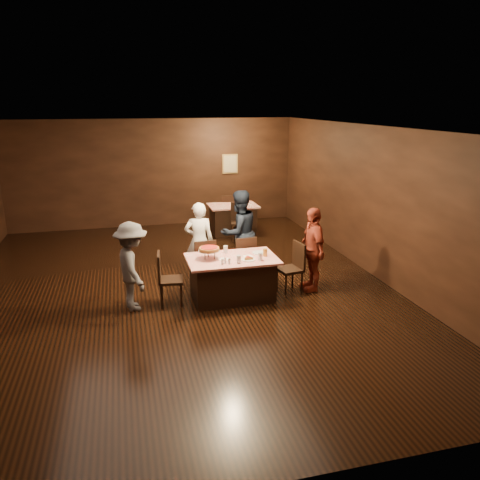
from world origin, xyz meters
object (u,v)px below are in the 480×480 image
object	(u,v)px
diner_red_shirt	(312,249)
diner_white_jacket	(199,241)
chair_far_left	(203,262)
glass_front_right	(260,257)
diner_grey_knit	(132,266)
plate_empty	(259,253)
back_table	(233,219)
pizza_stand	(209,249)
glass_amber	(265,252)
diner_navy_hoodie	(239,233)
chair_far_right	(243,259)
glass_front_left	(239,259)
chair_end_right	(290,268)
chair_end_left	(171,279)
chair_back_near	(239,222)
chair_back_far	(228,211)
glass_back	(226,249)
main_table	(232,278)

from	to	relation	value
diner_red_shirt	diner_white_jacket	bearing A→B (deg)	-116.94
chair_far_left	glass_front_right	world-z (taller)	chair_far_left
diner_grey_knit	plate_empty	distance (m)	2.30
back_table	pizza_stand	distance (m)	4.53
diner_white_jacket	diner_red_shirt	xyz separation A→B (m)	(1.96, -1.08, 0.01)
glass_amber	chair_far_left	bearing A→B (deg)	141.34
diner_red_shirt	plate_empty	size ratio (longest dim) A/B	6.38
back_table	diner_navy_hoodie	size ratio (longest dim) A/B	0.74
chair_far_right	glass_front_left	world-z (taller)	chair_far_right
chair_end_right	glass_front_right	xyz separation A→B (m)	(-0.65, -0.25, 0.37)
back_table	diner_red_shirt	world-z (taller)	diner_red_shirt
chair_far_right	diner_white_jacket	world-z (taller)	diner_white_jacket
chair_end_left	chair_back_near	bearing A→B (deg)	-24.40
chair_end_left	diner_red_shirt	size ratio (longest dim) A/B	0.60
diner_navy_hoodie	diner_grey_knit	world-z (taller)	diner_navy_hoodie
chair_far_right	chair_back_far	bearing A→B (deg)	-103.50
diner_red_shirt	glass_front_right	bearing A→B (deg)	-73.30
chair_end_right	glass_front_right	world-z (taller)	chair_end_right
chair_end_left	chair_end_right	size ratio (longest dim) A/B	1.00
diner_grey_knit	pizza_stand	distance (m)	1.35
glass_front_left	glass_back	distance (m)	0.61
chair_end_left	glass_amber	distance (m)	1.74
chair_back_far	glass_front_right	bearing A→B (deg)	91.69
chair_far_left	diner_red_shirt	distance (m)	2.10
chair_far_left	pizza_stand	bearing A→B (deg)	83.39
plate_empty	chair_far_right	bearing A→B (deg)	104.04
diner_navy_hoodie	plate_empty	bearing A→B (deg)	74.05
glass_front_right	diner_red_shirt	bearing A→B (deg)	14.71
chair_back_near	diner_grey_knit	bearing A→B (deg)	-116.77
diner_red_shirt	glass_front_right	xyz separation A→B (m)	(-1.10, -0.29, 0.04)
diner_white_jacket	plate_empty	distance (m)	1.36
glass_front_left	chair_back_far	bearing A→B (deg)	79.14
chair_back_near	glass_front_right	xyz separation A→B (m)	(-0.60, -3.85, 0.37)
diner_red_shirt	glass_front_right	size ratio (longest dim) A/B	11.39
chair_far_left	glass_amber	size ratio (longest dim) A/B	6.79
diner_red_shirt	glass_amber	world-z (taller)	diner_red_shirt
chair_far_left	glass_front_left	xyz separation A→B (m)	(0.45, -1.05, 0.37)
diner_navy_hoodie	plate_empty	size ratio (longest dim) A/B	6.98
chair_back_near	diner_red_shirt	distance (m)	3.61
main_table	glass_amber	size ratio (longest dim) A/B	11.43
glass_front_left	glass_front_right	xyz separation A→B (m)	(0.40, 0.05, 0.00)
chair_end_left	diner_navy_hoodie	distance (m)	2.02
pizza_stand	chair_far_left	bearing A→B (deg)	90.00
chair_far_left	diner_navy_hoodie	xyz separation A→B (m)	(0.85, 0.49, 0.40)
diner_grey_knit	chair_back_far	bearing A→B (deg)	-41.08
chair_end_left	diner_white_jacket	world-z (taller)	diner_white_jacket
plate_empty	chair_end_right	bearing A→B (deg)	-15.26
glass_front_left	glass_back	world-z (taller)	same
diner_navy_hoodie	chair_end_left	bearing A→B (deg)	17.21
back_table	chair_back_far	bearing A→B (deg)	90.00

